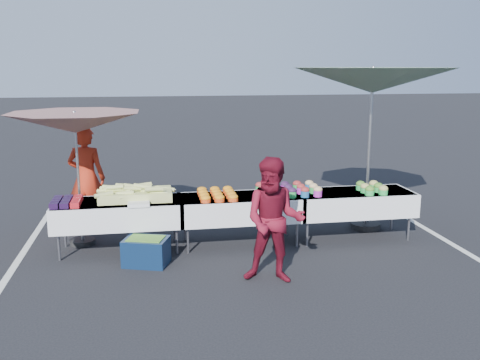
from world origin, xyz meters
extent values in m
plane|color=black|center=(0.00, 0.00, 0.00)|extent=(80.00, 80.00, 0.00)
cube|color=silver|center=(-3.20, 0.00, 0.00)|extent=(0.10, 5.00, 0.00)
cube|color=silver|center=(3.20, 0.00, 0.00)|extent=(0.10, 5.00, 0.00)
cube|color=white|center=(-1.80, 0.00, 0.73)|extent=(1.80, 0.75, 0.04)
cube|color=white|center=(-1.80, 0.00, 0.57)|extent=(1.86, 0.81, 0.36)
cylinder|color=slate|center=(-2.62, -0.29, 0.20)|extent=(0.04, 0.04, 0.39)
cylinder|color=slate|center=(-2.62, 0.29, 0.20)|extent=(0.04, 0.04, 0.39)
cylinder|color=slate|center=(-0.98, -0.29, 0.20)|extent=(0.04, 0.04, 0.39)
cylinder|color=slate|center=(-0.98, 0.29, 0.20)|extent=(0.04, 0.04, 0.39)
cube|color=white|center=(0.00, 0.00, 0.73)|extent=(1.80, 0.75, 0.04)
cube|color=white|center=(0.00, 0.00, 0.57)|extent=(1.86, 0.81, 0.36)
cylinder|color=slate|center=(-0.82, -0.29, 0.20)|extent=(0.04, 0.04, 0.39)
cylinder|color=slate|center=(-0.82, 0.29, 0.20)|extent=(0.04, 0.04, 0.39)
cylinder|color=slate|center=(0.82, -0.29, 0.20)|extent=(0.04, 0.04, 0.39)
cylinder|color=slate|center=(0.82, 0.29, 0.20)|extent=(0.04, 0.04, 0.39)
cube|color=white|center=(1.80, 0.00, 0.73)|extent=(1.80, 0.75, 0.04)
cube|color=white|center=(1.80, 0.00, 0.57)|extent=(1.86, 0.81, 0.36)
cylinder|color=slate|center=(0.98, -0.29, 0.20)|extent=(0.04, 0.04, 0.39)
cylinder|color=slate|center=(0.98, 0.29, 0.20)|extent=(0.04, 0.04, 0.39)
cylinder|color=slate|center=(2.62, -0.29, 0.20)|extent=(0.04, 0.04, 0.39)
cylinder|color=slate|center=(2.62, 0.29, 0.20)|extent=(0.04, 0.04, 0.39)
cube|color=black|center=(-2.65, -0.27, 0.79)|extent=(0.12, 0.12, 0.08)
cube|color=black|center=(-2.65, -0.13, 0.79)|extent=(0.12, 0.12, 0.08)
cube|color=black|center=(-2.65, 0.01, 0.79)|extent=(0.12, 0.12, 0.08)
cube|color=black|center=(-2.65, 0.15, 0.79)|extent=(0.12, 0.12, 0.08)
cube|color=black|center=(-2.51, -0.27, 0.79)|extent=(0.12, 0.12, 0.08)
cube|color=black|center=(-2.51, -0.13, 0.79)|extent=(0.12, 0.12, 0.08)
cube|color=black|center=(-2.51, 0.01, 0.79)|extent=(0.12, 0.12, 0.08)
cube|color=black|center=(-2.51, 0.15, 0.79)|extent=(0.12, 0.12, 0.08)
cube|color=#AB121A|center=(-2.37, -0.27, 0.79)|extent=(0.12, 0.12, 0.08)
cube|color=#AB121A|center=(-2.37, -0.13, 0.79)|extent=(0.12, 0.12, 0.08)
cube|color=#AB121A|center=(-2.37, 0.01, 0.79)|extent=(0.12, 0.12, 0.08)
cube|color=#AB121A|center=(-2.37, 0.15, 0.79)|extent=(0.12, 0.12, 0.08)
cube|color=#CDDB70|center=(-1.55, 0.05, 0.82)|extent=(1.05, 0.55, 0.14)
cylinder|color=#CDDB70|center=(-1.25, 0.20, 0.85)|extent=(0.27, 0.09, 0.10)
cylinder|color=#CDDB70|center=(-1.93, 0.10, 0.92)|extent=(0.27, 0.14, 0.07)
cylinder|color=#CDDB70|center=(-1.44, -0.06, 0.97)|extent=(0.27, 0.14, 0.09)
cylinder|color=#CDDB70|center=(-1.97, 0.08, 0.87)|extent=(0.27, 0.15, 0.10)
cylinder|color=#CDDB70|center=(-1.73, -0.01, 0.91)|extent=(0.27, 0.15, 0.08)
cylinder|color=#CDDB70|center=(-1.59, 0.09, 0.94)|extent=(0.27, 0.10, 0.10)
cylinder|color=#CDDB70|center=(-1.59, -0.03, 0.94)|extent=(0.27, 0.07, 0.08)
cylinder|color=#CDDB70|center=(-1.68, -0.13, 0.90)|extent=(0.27, 0.14, 0.09)
cylinder|color=#CDDB70|center=(-1.71, 0.25, 0.92)|extent=(0.27, 0.12, 0.08)
cylinder|color=#CDDB70|center=(-1.09, 0.14, 0.87)|extent=(0.27, 0.16, 0.08)
cylinder|color=#CDDB70|center=(-1.86, 0.01, 0.92)|extent=(0.27, 0.11, 0.07)
cylinder|color=#CDDB70|center=(-1.64, -0.18, 0.85)|extent=(0.27, 0.10, 0.07)
cylinder|color=#CDDB70|center=(-1.44, 0.19, 0.93)|extent=(0.27, 0.12, 0.08)
cylinder|color=#CDDB70|center=(-1.98, -0.17, 0.90)|extent=(0.27, 0.15, 0.08)
cylinder|color=#CDDB70|center=(-1.89, 0.09, 0.94)|extent=(0.27, 0.10, 0.08)
cylinder|color=#CDDB70|center=(-1.34, 0.00, 0.90)|extent=(0.27, 0.16, 0.10)
cylinder|color=#CDDB70|center=(-1.83, -0.02, 0.97)|extent=(0.27, 0.12, 0.09)
cylinder|color=#CDDB70|center=(-1.28, -0.18, 0.95)|extent=(0.27, 0.09, 0.07)
cylinder|color=#CDDB70|center=(-1.22, -0.15, 0.88)|extent=(0.27, 0.10, 0.09)
cube|color=white|center=(-1.50, -0.30, 0.78)|extent=(0.30, 0.25, 0.05)
cylinder|color=#DD4718|center=(-0.55, -0.28, 0.78)|extent=(0.15, 0.15, 0.05)
ellipsoid|color=orange|center=(-0.55, -0.28, 0.81)|extent=(0.15, 0.15, 0.08)
cylinder|color=#DD4718|center=(-0.55, -0.10, 0.78)|extent=(0.15, 0.15, 0.05)
ellipsoid|color=orange|center=(-0.55, -0.10, 0.81)|extent=(0.15, 0.15, 0.08)
cylinder|color=#DD4718|center=(-0.55, 0.08, 0.78)|extent=(0.15, 0.15, 0.05)
ellipsoid|color=orange|center=(-0.55, 0.08, 0.81)|extent=(0.15, 0.15, 0.08)
cylinder|color=#DD4718|center=(-0.55, 0.26, 0.78)|extent=(0.15, 0.15, 0.05)
ellipsoid|color=orange|center=(-0.55, 0.26, 0.81)|extent=(0.15, 0.15, 0.08)
cylinder|color=#DD4718|center=(-0.35, -0.28, 0.78)|extent=(0.15, 0.15, 0.05)
ellipsoid|color=orange|center=(-0.35, -0.28, 0.81)|extent=(0.15, 0.15, 0.08)
cylinder|color=#DD4718|center=(-0.35, -0.10, 0.78)|extent=(0.15, 0.15, 0.05)
ellipsoid|color=orange|center=(-0.35, -0.10, 0.81)|extent=(0.15, 0.15, 0.08)
cylinder|color=#DD4718|center=(-0.35, 0.08, 0.78)|extent=(0.15, 0.15, 0.05)
ellipsoid|color=orange|center=(-0.35, 0.08, 0.81)|extent=(0.15, 0.15, 0.08)
cylinder|color=#DD4718|center=(-0.35, 0.26, 0.78)|extent=(0.15, 0.15, 0.05)
ellipsoid|color=orange|center=(-0.35, 0.26, 0.81)|extent=(0.15, 0.15, 0.08)
cylinder|color=#DD4718|center=(-0.15, -0.28, 0.78)|extent=(0.15, 0.15, 0.05)
ellipsoid|color=orange|center=(-0.15, -0.28, 0.81)|extent=(0.15, 0.15, 0.08)
cylinder|color=#DD4718|center=(-0.15, -0.10, 0.78)|extent=(0.15, 0.15, 0.05)
ellipsoid|color=orange|center=(-0.15, -0.10, 0.81)|extent=(0.15, 0.15, 0.08)
cylinder|color=#DD4718|center=(-0.15, 0.08, 0.78)|extent=(0.15, 0.15, 0.05)
ellipsoid|color=orange|center=(-0.15, 0.08, 0.81)|extent=(0.15, 0.15, 0.08)
cylinder|color=#DD4718|center=(-0.15, 0.26, 0.78)|extent=(0.15, 0.15, 0.05)
ellipsoid|color=orange|center=(-0.15, 0.26, 0.81)|extent=(0.15, 0.15, 0.08)
cylinder|color=#205F99|center=(0.35, -0.22, 0.80)|extent=(0.13, 0.13, 0.10)
ellipsoid|color=maroon|center=(0.35, -0.22, 0.86)|extent=(0.14, 0.14, 0.10)
cylinder|color=#C229BC|center=(0.35, 0.00, 0.80)|extent=(0.13, 0.13, 0.10)
ellipsoid|color=maroon|center=(0.35, 0.00, 0.86)|extent=(0.14, 0.14, 0.10)
cylinder|color=green|center=(0.35, 0.22, 0.80)|extent=(0.13, 0.13, 0.10)
ellipsoid|color=maroon|center=(0.35, 0.22, 0.86)|extent=(0.14, 0.14, 0.10)
cylinder|color=#C229BC|center=(0.55, -0.22, 0.80)|extent=(0.13, 0.13, 0.10)
ellipsoid|color=tan|center=(0.55, -0.22, 0.86)|extent=(0.14, 0.14, 0.10)
cylinder|color=green|center=(0.55, 0.00, 0.80)|extent=(0.13, 0.13, 0.10)
ellipsoid|color=tan|center=(0.55, 0.00, 0.86)|extent=(0.14, 0.14, 0.10)
cylinder|color=#205F99|center=(0.55, 0.22, 0.80)|extent=(0.13, 0.13, 0.10)
ellipsoid|color=tan|center=(0.55, 0.22, 0.86)|extent=(0.14, 0.14, 0.10)
cylinder|color=green|center=(0.75, -0.22, 0.80)|extent=(0.13, 0.13, 0.10)
ellipsoid|color=#27112C|center=(0.75, -0.22, 0.86)|extent=(0.14, 0.14, 0.10)
cylinder|color=#205F99|center=(0.75, 0.00, 0.80)|extent=(0.13, 0.13, 0.10)
ellipsoid|color=#27112C|center=(0.75, 0.00, 0.86)|extent=(0.14, 0.14, 0.10)
cylinder|color=#C229BC|center=(0.75, 0.22, 0.80)|extent=(0.13, 0.13, 0.10)
ellipsoid|color=#27112C|center=(0.75, 0.22, 0.86)|extent=(0.14, 0.14, 0.10)
cylinder|color=#205F99|center=(0.95, -0.22, 0.80)|extent=(0.13, 0.13, 0.10)
ellipsoid|color=maroon|center=(0.95, -0.22, 0.86)|extent=(0.14, 0.14, 0.10)
cylinder|color=#C229BC|center=(0.95, 0.00, 0.80)|extent=(0.13, 0.13, 0.10)
ellipsoid|color=maroon|center=(0.95, 0.00, 0.86)|extent=(0.14, 0.14, 0.10)
cylinder|color=green|center=(0.95, 0.22, 0.80)|extent=(0.13, 0.13, 0.10)
ellipsoid|color=maroon|center=(0.95, 0.22, 0.86)|extent=(0.14, 0.14, 0.10)
cylinder|color=#C229BC|center=(1.15, -0.22, 0.80)|extent=(0.13, 0.13, 0.10)
ellipsoid|color=tan|center=(1.15, -0.22, 0.86)|extent=(0.14, 0.14, 0.10)
cylinder|color=green|center=(1.15, 0.00, 0.80)|extent=(0.13, 0.13, 0.10)
ellipsoid|color=tan|center=(1.15, 0.00, 0.86)|extent=(0.14, 0.14, 0.10)
cylinder|color=#205F99|center=(1.15, 0.22, 0.80)|extent=(0.13, 0.13, 0.10)
ellipsoid|color=tan|center=(1.15, 0.22, 0.86)|extent=(0.14, 0.14, 0.10)
cylinder|color=green|center=(1.95, -0.28, 0.79)|extent=(0.14, 0.14, 0.08)
ellipsoid|color=#39751F|center=(1.95, -0.28, 0.84)|extent=(0.14, 0.14, 0.11)
cylinder|color=green|center=(1.95, -0.10, 0.79)|extent=(0.14, 0.14, 0.08)
ellipsoid|color=#ADA94D|center=(1.95, -0.10, 0.84)|extent=(0.14, 0.14, 0.11)
cylinder|color=green|center=(1.95, 0.08, 0.79)|extent=(0.14, 0.14, 0.08)
ellipsoid|color=#39751F|center=(1.95, 0.08, 0.84)|extent=(0.14, 0.14, 0.11)
cylinder|color=green|center=(2.17, -0.28, 0.79)|extent=(0.14, 0.14, 0.08)
ellipsoid|color=#ADA94D|center=(2.17, -0.28, 0.84)|extent=(0.14, 0.14, 0.11)
cylinder|color=green|center=(2.17, -0.10, 0.79)|extent=(0.14, 0.14, 0.08)
ellipsoid|color=#39751F|center=(2.17, -0.10, 0.84)|extent=(0.14, 0.14, 0.11)
cylinder|color=green|center=(2.17, 0.08, 0.79)|extent=(0.14, 0.14, 0.08)
ellipsoid|color=#ADA94D|center=(2.17, 0.08, 0.84)|extent=(0.14, 0.14, 0.11)
imported|color=#B42914|center=(-2.37, 1.24, 0.86)|extent=(0.72, 0.57, 1.72)
imported|color=maroon|center=(0.17, -1.50, 0.80)|extent=(0.92, 0.81, 1.59)
cylinder|color=black|center=(-2.39, 0.40, 0.03)|extent=(0.38, 0.38, 0.07)
cylinder|color=#B2B2B2|center=(-2.39, 0.40, 1.00)|extent=(0.04, 0.04, 1.99)
cone|color=tan|center=(-2.39, 0.40, 1.86)|extent=(2.59, 2.59, 0.30)
sphere|color=#B2B2B2|center=(-2.39, 0.40, 2.01)|extent=(0.05, 0.05, 0.05)
cylinder|color=black|center=(2.22, 0.43, 0.05)|extent=(0.50, 0.50, 0.09)
cylinder|color=#B2B2B2|center=(2.22, 0.43, 1.31)|extent=(0.05, 0.05, 2.62)
cone|color=#18521F|center=(2.22, 0.43, 2.45)|extent=(2.67, 2.67, 0.40)
sphere|color=#B2B2B2|center=(2.22, 0.43, 2.64)|extent=(0.07, 0.07, 0.07)
cube|color=#0B1E3B|center=(-1.42, -0.65, 0.19)|extent=(0.69, 0.59, 0.37)
cube|color=#39751F|center=(-1.42, -0.65, 0.36)|extent=(0.55, 0.45, 0.04)
camera|label=1|loc=(-1.33, -7.71, 2.69)|focal=40.00mm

